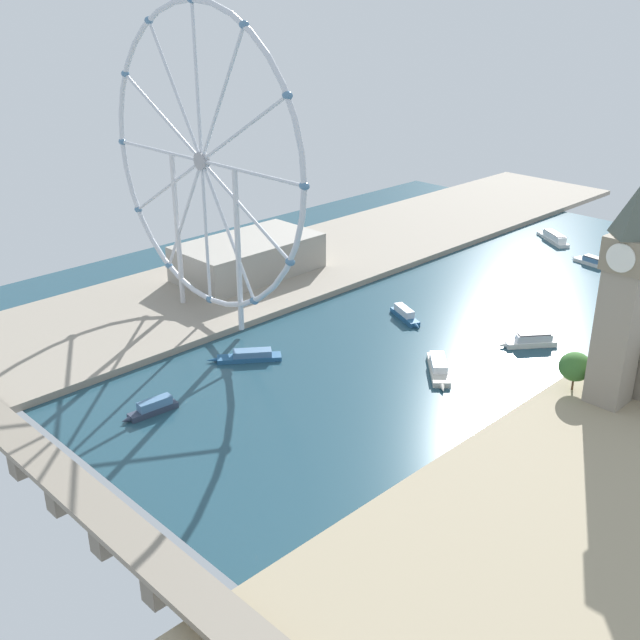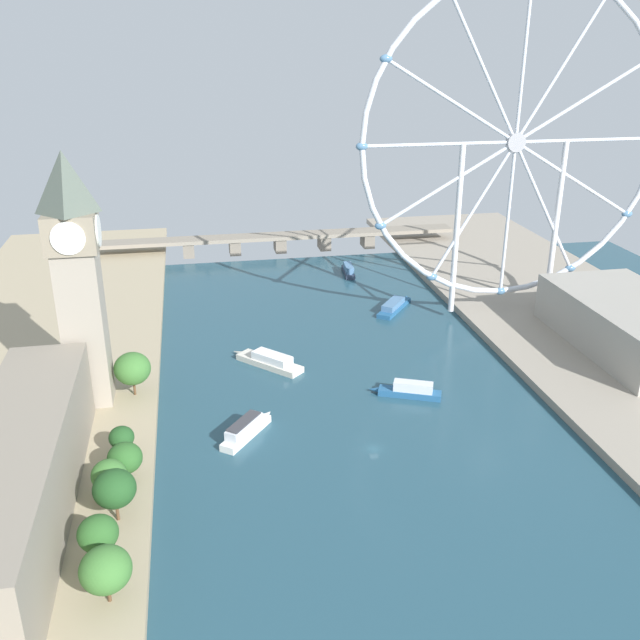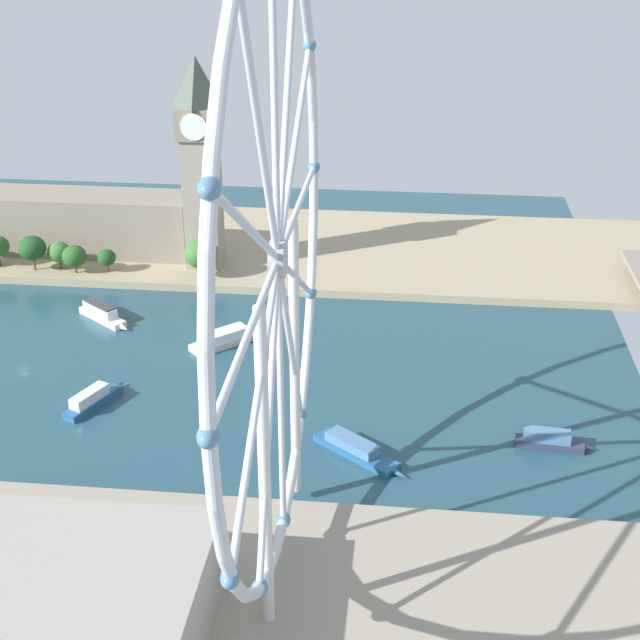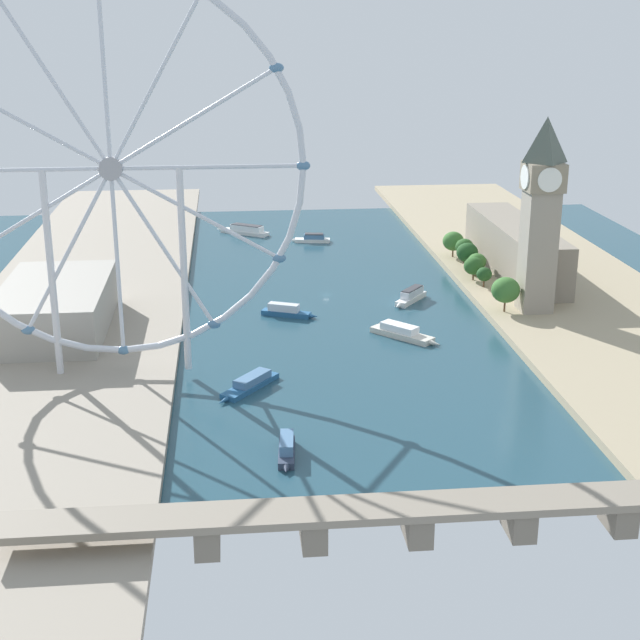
{
  "view_description": "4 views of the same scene",
  "coord_description": "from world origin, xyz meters",
  "px_view_note": "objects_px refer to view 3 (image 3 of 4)",
  "views": [
    {
      "loc": [
        -183.26,
        284.61,
        139.36
      ],
      "look_at": [
        11.81,
        92.81,
        21.16
      ],
      "focal_mm": 42.88,
      "sensor_mm": 36.0,
      "label": 1
    },
    {
      "loc": [
        -48.6,
        -172.54,
        113.6
      ],
      "look_at": [
        -0.82,
        81.84,
        8.46
      ],
      "focal_mm": 39.7,
      "sensor_mm": 36.0,
      "label": 2
    },
    {
      "loc": [
        244.85,
        120.45,
        140.42
      ],
      "look_at": [
        -7.11,
        93.79,
        18.07
      ],
      "focal_mm": 51.8,
      "sensor_mm": 36.0,
      "label": 3
    },
    {
      "loc": [
        43.16,
        402.32,
        121.19
      ],
      "look_at": [
        10.19,
        73.55,
        12.28
      ],
      "focal_mm": 52.16,
      "sensor_mm": 36.0,
      "label": 4
    }
  ],
  "objects_px": {
    "riverside_hall": "(20,596)",
    "tour_boat_3": "(550,441)",
    "parliament_block": "(64,222)",
    "tour_boat_2": "(356,449)",
    "tour_boat_6": "(102,314)",
    "tour_boat_0": "(93,399)",
    "ferris_wheel": "(278,262)",
    "tour_boat_5": "(229,338)",
    "clock_tower": "(201,161)"
  },
  "relations": [
    {
      "from": "riverside_hall",
      "to": "tour_boat_3",
      "type": "xyz_separation_m",
      "value": [
        -83.2,
        113.59,
        -9.9
      ]
    },
    {
      "from": "parliament_block",
      "to": "tour_boat_2",
      "type": "bearing_deg",
      "value": 44.22
    },
    {
      "from": "tour_boat_6",
      "to": "riverside_hall",
      "type": "bearing_deg",
      "value": -40.32
    },
    {
      "from": "parliament_block",
      "to": "tour_boat_3",
      "type": "height_order",
      "value": "parliament_block"
    },
    {
      "from": "tour_boat_0",
      "to": "tour_boat_3",
      "type": "distance_m",
      "value": 131.04
    },
    {
      "from": "ferris_wheel",
      "to": "tour_boat_6",
      "type": "distance_m",
      "value": 158.65
    },
    {
      "from": "parliament_block",
      "to": "ferris_wheel",
      "type": "bearing_deg",
      "value": 33.21
    },
    {
      "from": "parliament_block",
      "to": "tour_boat_2",
      "type": "xyz_separation_m",
      "value": [
        130.68,
        127.19,
        -13.08
      ]
    },
    {
      "from": "ferris_wheel",
      "to": "tour_boat_5",
      "type": "xyz_separation_m",
      "value": [
        -104.35,
        -33.31,
        -70.74
      ]
    },
    {
      "from": "tour_boat_2",
      "to": "tour_boat_0",
      "type": "bearing_deg",
      "value": -155.31
    },
    {
      "from": "clock_tower",
      "to": "ferris_wheel",
      "type": "relative_size",
      "value": 0.59
    },
    {
      "from": "tour_boat_0",
      "to": "tour_boat_3",
      "type": "bearing_deg",
      "value": -70.43
    },
    {
      "from": "riverside_hall",
      "to": "tour_boat_0",
      "type": "relative_size",
      "value": 3.09
    },
    {
      "from": "tour_boat_2",
      "to": "tour_boat_3",
      "type": "height_order",
      "value": "tour_boat_3"
    },
    {
      "from": "parliament_block",
      "to": "riverside_hall",
      "type": "bearing_deg",
      "value": 17.8
    },
    {
      "from": "clock_tower",
      "to": "tour_boat_2",
      "type": "relative_size",
      "value": 2.98
    },
    {
      "from": "clock_tower",
      "to": "tour_boat_6",
      "type": "bearing_deg",
      "value": -29.66
    },
    {
      "from": "parliament_block",
      "to": "ferris_wheel",
      "type": "distance_m",
      "value": 215.82
    },
    {
      "from": "tour_boat_5",
      "to": "clock_tower",
      "type": "bearing_deg",
      "value": 65.81
    },
    {
      "from": "clock_tower",
      "to": "parliament_block",
      "type": "bearing_deg",
      "value": -99.24
    },
    {
      "from": "tour_boat_0",
      "to": "tour_boat_5",
      "type": "height_order",
      "value": "tour_boat_0"
    },
    {
      "from": "tour_boat_0",
      "to": "tour_boat_2",
      "type": "height_order",
      "value": "tour_boat_0"
    },
    {
      "from": "tour_boat_5",
      "to": "ferris_wheel",
      "type": "bearing_deg",
      "value": -115.47
    },
    {
      "from": "clock_tower",
      "to": "riverside_hall",
      "type": "xyz_separation_m",
      "value": [
        195.15,
        5.8,
        -32.48
      ]
    },
    {
      "from": "tour_boat_3",
      "to": "tour_boat_5",
      "type": "distance_m",
      "value": 111.71
    },
    {
      "from": "clock_tower",
      "to": "tour_boat_2",
      "type": "height_order",
      "value": "clock_tower"
    },
    {
      "from": "tour_boat_0",
      "to": "parliament_block",
      "type": "bearing_deg",
      "value": 46.5
    },
    {
      "from": "parliament_block",
      "to": "tour_boat_0",
      "type": "distance_m",
      "value": 123.9
    },
    {
      "from": "tour_boat_3",
      "to": "tour_boat_6",
      "type": "xyz_separation_m",
      "value": [
        -64.86,
        -146.2,
        0.22
      ]
    },
    {
      "from": "ferris_wheel",
      "to": "riverside_hall",
      "type": "distance_m",
      "value": 83.37
    },
    {
      "from": "tour_boat_5",
      "to": "tour_boat_3",
      "type": "bearing_deg",
      "value": -70.98
    },
    {
      "from": "tour_boat_0",
      "to": "ferris_wheel",
      "type": "bearing_deg",
      "value": -109.65
    },
    {
      "from": "tour_boat_0",
      "to": "tour_boat_6",
      "type": "xyz_separation_m",
      "value": [
        -56.4,
        -15.44,
        0.29
      ]
    },
    {
      "from": "parliament_block",
      "to": "tour_boat_3",
      "type": "relative_size",
      "value": 4.8
    },
    {
      "from": "tour_boat_0",
      "to": "clock_tower",
      "type": "bearing_deg",
      "value": 16.99
    },
    {
      "from": "clock_tower",
      "to": "tour_boat_0",
      "type": "distance_m",
      "value": 112.43
    },
    {
      "from": "parliament_block",
      "to": "clock_tower",
      "type": "bearing_deg",
      "value": 80.76
    },
    {
      "from": "tour_boat_6",
      "to": "tour_boat_2",
      "type": "bearing_deg",
      "value": -0.89
    },
    {
      "from": "tour_boat_0",
      "to": "tour_boat_6",
      "type": "bearing_deg",
      "value": 38.57
    },
    {
      "from": "ferris_wheel",
      "to": "tour_boat_0",
      "type": "relative_size",
      "value": 5.64
    },
    {
      "from": "tour_boat_3",
      "to": "clock_tower",
      "type": "bearing_deg",
      "value": 141.72
    },
    {
      "from": "clock_tower",
      "to": "tour_boat_5",
      "type": "xyz_separation_m",
      "value": [
        59.82,
        20.58,
        -42.56
      ]
    },
    {
      "from": "clock_tower",
      "to": "parliament_block",
      "type": "xyz_separation_m",
      "value": [
        -9.76,
        -60.0,
        -29.75
      ]
    },
    {
      "from": "tour_boat_5",
      "to": "tour_boat_6",
      "type": "relative_size",
      "value": 1.16
    },
    {
      "from": "tour_boat_2",
      "to": "tour_boat_6",
      "type": "xyz_separation_m",
      "value": [
        -73.84,
        -94.01,
        0.67
      ]
    },
    {
      "from": "clock_tower",
      "to": "tour_boat_5",
      "type": "distance_m",
      "value": 76.25
    },
    {
      "from": "tour_boat_3",
      "to": "tour_boat_2",
      "type": "bearing_deg",
      "value": -165.37
    },
    {
      "from": "clock_tower",
      "to": "tour_boat_3",
      "type": "height_order",
      "value": "clock_tower"
    },
    {
      "from": "clock_tower",
      "to": "parliament_block",
      "type": "relative_size",
      "value": 0.77
    },
    {
      "from": "riverside_hall",
      "to": "tour_boat_6",
      "type": "relative_size",
      "value": 3.3
    }
  ]
}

